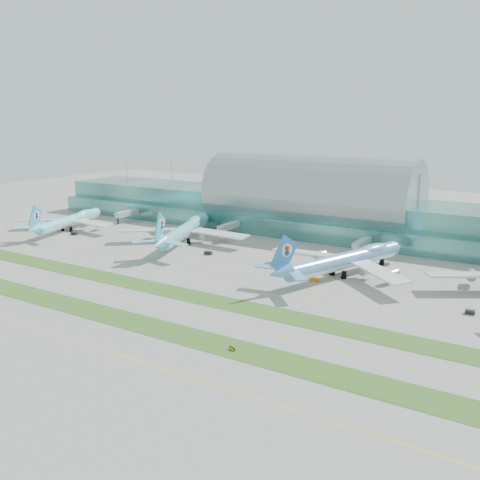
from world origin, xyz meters
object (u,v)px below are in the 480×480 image
Objects in this scene: terminal at (309,206)px; airliner_c at (346,259)px; taxiway_sign_east at (232,349)px; airliner_a at (70,220)px; airliner_b at (185,229)px.

airliner_c is at bearing -55.22° from terminal.
terminal is at bearing 124.41° from taxiway_sign_east.
airliner_c is (49.92, -71.87, -7.53)m from terminal.
taxiway_sign_east is at bearing -43.46° from airliner_a.
airliner_a is 0.89× the size of airliner_c.
airliner_a reaches higher than taxiway_sign_east.
terminal reaches higher than airliner_c.
airliner_a is (-117.25, -70.22, -8.35)m from terminal.
airliner_b is at bearing -168.00° from airliner_c.
airliner_a is 167.18m from airliner_c.
airliner_c is 33.35× the size of taxiway_sign_east.
terminal is at bearing 35.67° from airliner_b.
taxiway_sign_east is at bearing -72.42° from terminal.
terminal is 4.38× the size of airliner_b.
taxiway_sign_east is (167.31, -87.75, -5.39)m from airliner_a.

